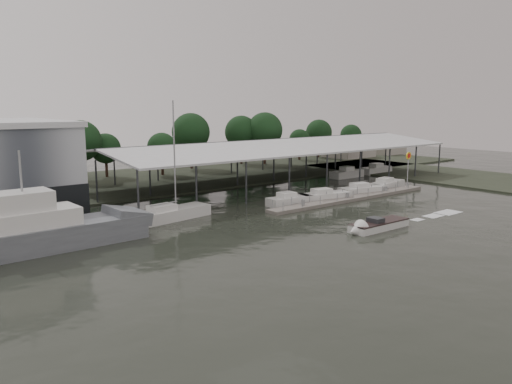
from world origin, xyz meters
TOP-DOWN VIEW (x-y plane):
  - ground at (0.00, 0.00)m, footprint 200.00×200.00m
  - land_strip_far at (0.00, 42.00)m, footprint 140.00×30.00m
  - land_strip_east at (45.00, 10.00)m, footprint 20.00×60.00m
  - covered_boat_shed at (17.00, 28.00)m, footprint 58.24×24.00m
  - floating_dock at (15.00, 10.00)m, footprint 28.00×2.00m
  - shell_fuel_sign at (27.00, 9.99)m, footprint 1.10×0.18m
  - distant_commercial_buildings at (59.03, 44.69)m, footprint 22.00×8.00m
  - grey_trawler at (-23.35, 11.57)m, footprint 18.92×4.94m
  - white_sailboat at (-9.05, 14.72)m, footprint 9.01×3.83m
  - speedboat_underway at (4.22, -1.93)m, footprint 18.74×2.50m
  - moored_cruiser_0 at (6.18, 12.61)m, footprint 6.06×2.64m
  - moored_cruiser_1 at (11.51, 11.84)m, footprint 7.21×3.59m
  - moored_cruiser_2 at (19.06, 11.91)m, footprint 7.04×3.26m
  - moored_cruiser_3 at (25.71, 12.65)m, footprint 7.73×3.42m
  - horizon_tree_line at (22.80, 48.21)m, footprint 70.41×10.58m

SIDE VIEW (x-z plane):
  - ground at x=0.00m, z-range 0.00..0.00m
  - land_strip_far at x=0.00m, z-range -0.05..0.25m
  - land_strip_east at x=45.00m, z-range -0.05..0.25m
  - floating_dock at x=15.00m, z-range -0.50..0.90m
  - speedboat_underway at x=4.22m, z-range -0.61..1.39m
  - moored_cruiser_1 at x=11.51m, z-range -0.24..1.46m
  - moored_cruiser_2 at x=19.06m, z-range -0.24..1.46m
  - moored_cruiser_3 at x=25.71m, z-range -0.24..1.46m
  - moored_cruiser_0 at x=6.18m, z-range -0.24..1.46m
  - white_sailboat at x=-9.05m, z-range -5.77..7.08m
  - grey_trawler at x=-23.35m, z-range -2.84..6.00m
  - distant_commercial_buildings at x=59.03m, z-range -0.16..3.84m
  - shell_fuel_sign at x=27.00m, z-range 1.15..6.70m
  - covered_boat_shed at x=17.00m, z-range 2.65..9.61m
  - horizon_tree_line at x=22.80m, z-range 0.96..11.74m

